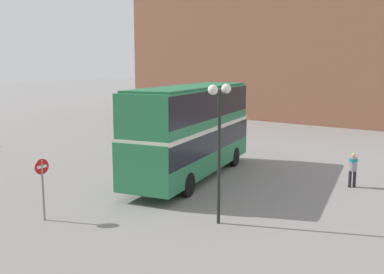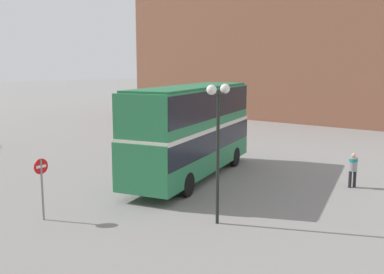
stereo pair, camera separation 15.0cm
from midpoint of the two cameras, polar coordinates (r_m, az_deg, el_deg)
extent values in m
plane|color=gray|center=(23.12, -2.96, -5.30)|extent=(240.00, 240.00, 0.00)
cube|color=brown|center=(50.15, 12.15, 11.25)|extent=(8.83, 36.65, 15.46)
cube|color=#287A4C|center=(23.00, 0.19, -1.45)|extent=(10.92, 5.03, 2.14)
cube|color=#287A4C|center=(22.70, 0.19, 3.71)|extent=(10.75, 4.92, 2.01)
cube|color=black|center=(22.91, 0.19, -0.26)|extent=(10.83, 5.04, 1.05)
cube|color=black|center=(22.68, 0.19, 4.31)|extent=(10.60, 4.91, 1.37)
cube|color=silver|center=(22.82, 0.19, 1.26)|extent=(10.83, 5.03, 0.20)
cube|color=#226841|center=(22.63, 0.19, 6.37)|extent=(10.24, 4.63, 0.10)
cylinder|color=black|center=(26.70, 0.85, -2.11)|extent=(1.13, 0.55, 1.09)
cylinder|color=black|center=(25.89, 5.58, -2.51)|extent=(1.13, 0.55, 1.09)
cylinder|color=black|center=(20.96, -6.27, -5.33)|extent=(1.13, 0.55, 1.09)
cylinder|color=black|center=(19.92, -0.46, -6.05)|extent=(1.13, 0.55, 1.09)
cylinder|color=#232328|center=(22.81, 20.12, -5.02)|extent=(0.15, 0.15, 0.80)
cylinder|color=#232328|center=(22.67, 19.61, -5.08)|extent=(0.15, 0.15, 0.80)
cylinder|color=gray|center=(22.58, 19.97, -3.28)|extent=(0.54, 0.54, 0.64)
cylinder|color=teal|center=(22.54, 19.99, -2.78)|extent=(0.57, 0.57, 0.14)
sphere|color=#D8A884|center=(22.49, 20.03, -2.21)|extent=(0.22, 0.22, 0.22)
cube|color=maroon|center=(35.50, -6.07, 0.81)|extent=(4.28, 1.83, 0.72)
cube|color=black|center=(35.29, -6.28, 1.79)|extent=(2.24, 1.61, 0.54)
cylinder|color=black|center=(37.00, -5.47, 0.67)|extent=(0.63, 0.24, 0.62)
cylinder|color=black|center=(35.94, -3.70, 0.44)|extent=(0.63, 0.24, 0.62)
cylinder|color=black|center=(35.21, -8.46, 0.18)|extent=(0.63, 0.24, 0.62)
cylinder|color=black|center=(34.09, -6.70, -0.08)|extent=(0.63, 0.24, 0.62)
cylinder|color=black|center=(16.21, 3.55, -2.88)|extent=(0.12, 0.12, 4.80)
cylinder|color=black|center=(15.89, 3.64, 5.44)|extent=(0.84, 0.06, 0.06)
sphere|color=white|center=(15.53, 2.77, 6.01)|extent=(0.36, 0.36, 0.36)
sphere|color=white|center=(16.22, 4.48, 6.13)|extent=(0.36, 0.36, 0.36)
cylinder|color=gray|center=(17.73, -18.25, -6.40)|extent=(0.08, 0.08, 2.32)
cylinder|color=red|center=(17.52, -18.40, -3.57)|extent=(0.59, 0.03, 0.59)
cube|color=white|center=(17.52, -18.40, -3.57)|extent=(0.41, 0.04, 0.10)
camera|label=1|loc=(0.08, -89.81, 0.03)|focal=42.00mm
camera|label=2|loc=(0.08, 90.19, -0.03)|focal=42.00mm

